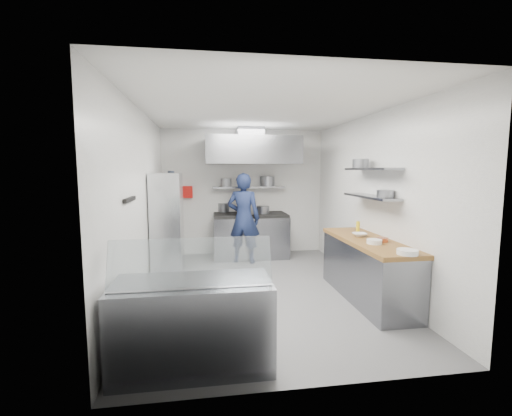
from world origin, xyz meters
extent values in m
plane|color=#5D5D60|center=(0.00, 0.00, 0.00)|extent=(5.00, 5.00, 0.00)
plane|color=silver|center=(0.00, 0.00, 2.80)|extent=(5.00, 5.00, 0.00)
cube|color=white|center=(0.00, 2.50, 1.40)|extent=(3.60, 2.80, 0.02)
cube|color=white|center=(0.00, -2.50, 1.40)|extent=(3.60, 2.80, 0.02)
cube|color=white|center=(-1.80, 0.00, 1.40)|extent=(2.80, 5.00, 0.02)
cube|color=white|center=(1.80, 0.00, 1.40)|extent=(2.80, 5.00, 0.02)
cube|color=gray|center=(0.10, 2.10, 0.45)|extent=(1.60, 0.80, 0.90)
cube|color=black|center=(0.10, 2.10, 0.93)|extent=(1.57, 0.78, 0.06)
cylinder|color=slate|center=(-0.46, 2.50, 1.06)|extent=(0.25, 0.25, 0.20)
cylinder|color=slate|center=(0.05, 2.06, 1.08)|extent=(0.35, 0.35, 0.24)
cylinder|color=slate|center=(0.37, 2.07, 1.04)|extent=(0.28, 0.28, 0.16)
cube|color=gray|center=(0.10, 2.34, 1.52)|extent=(1.60, 0.30, 0.04)
cylinder|color=slate|center=(-0.41, 2.26, 1.63)|extent=(0.24, 0.24, 0.18)
cylinder|color=slate|center=(0.53, 2.40, 1.65)|extent=(0.33, 0.33, 0.22)
cube|color=gray|center=(0.10, 1.93, 2.30)|extent=(1.90, 1.15, 0.55)
cube|color=slate|center=(0.10, 2.15, 2.68)|extent=(0.55, 0.55, 0.24)
cube|color=red|center=(-1.25, 2.44, 1.42)|extent=(0.22, 0.10, 0.26)
imported|color=#162043|center=(-0.10, 1.67, 0.92)|extent=(0.78, 0.64, 1.85)
cube|color=silver|center=(-1.53, 0.90, 0.93)|extent=(0.50, 0.90, 1.85)
cube|color=white|center=(-1.53, 1.09, 0.80)|extent=(0.18, 0.22, 0.20)
cube|color=yellow|center=(-1.53, 1.49, 1.30)|extent=(0.15, 0.20, 0.17)
cylinder|color=black|center=(-1.48, 1.24, 1.80)|extent=(0.12, 0.12, 0.18)
cube|color=black|center=(-1.78, -0.90, 1.55)|extent=(0.04, 0.55, 0.05)
cube|color=gray|center=(1.48, -0.60, 0.42)|extent=(0.62, 2.00, 0.84)
cube|color=brown|center=(1.48, -0.60, 0.87)|extent=(0.65, 2.04, 0.06)
cylinder|color=white|center=(1.52, -1.52, 0.93)|extent=(0.25, 0.25, 0.06)
cylinder|color=white|center=(1.42, -0.90, 0.93)|extent=(0.20, 0.20, 0.06)
cylinder|color=#B75A33|center=(1.60, -0.79, 0.93)|extent=(0.15, 0.15, 0.06)
cylinder|color=yellow|center=(1.57, -0.05, 0.99)|extent=(0.06, 0.06, 0.18)
imported|color=white|center=(1.45, -0.38, 0.93)|extent=(0.24, 0.24, 0.05)
cube|color=gray|center=(1.64, -0.30, 1.50)|extent=(0.30, 1.30, 0.04)
cube|color=gray|center=(1.64, -0.30, 1.92)|extent=(0.30, 1.30, 0.04)
cylinder|color=slate|center=(1.68, -0.66, 1.57)|extent=(0.24, 0.24, 0.10)
cylinder|color=slate|center=(1.60, -0.01, 2.01)|extent=(0.25, 0.25, 0.14)
cube|color=gray|center=(-1.00, -2.00, 0.42)|extent=(1.50, 0.70, 0.85)
cube|color=silver|center=(-1.00, -2.12, 1.07)|extent=(1.47, 0.19, 0.42)
camera|label=1|loc=(-0.87, -5.21, 1.91)|focal=24.00mm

